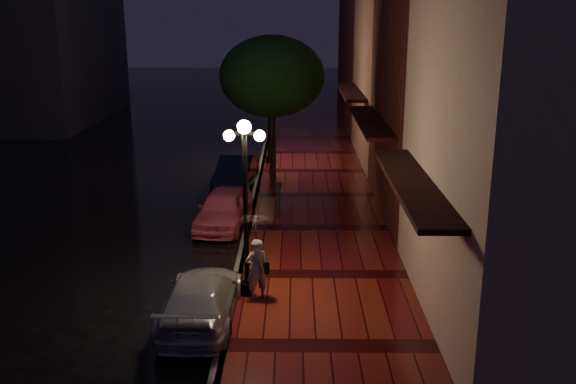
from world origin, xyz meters
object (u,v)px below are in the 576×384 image
(streetlamp_far, at_px, (269,109))
(woman_with_umbrella, at_px, (256,244))
(parking_meter, at_px, (279,196))
(silver_car, at_px, (201,299))
(streetlamp_near, at_px, (246,198))
(navy_car, at_px, (236,172))
(street_tree, at_px, (272,79))
(pink_car, at_px, (224,208))

(streetlamp_far, height_order, woman_with_umbrella, streetlamp_far)
(woman_with_umbrella, distance_m, parking_meter, 6.27)
(silver_car, distance_m, parking_meter, 7.33)
(streetlamp_near, bearing_deg, streetlamp_far, 90.00)
(navy_car, bearing_deg, street_tree, 29.10)
(navy_car, relative_size, woman_with_umbrella, 1.79)
(street_tree, height_order, parking_meter, street_tree)
(streetlamp_far, height_order, street_tree, street_tree)
(navy_car, bearing_deg, woman_with_umbrella, -77.41)
(street_tree, height_order, pink_car, street_tree)
(pink_car, bearing_deg, streetlamp_far, 89.03)
(street_tree, height_order, silver_car, street_tree)
(streetlamp_far, bearing_deg, street_tree, -85.09)
(streetlamp_near, height_order, pink_car, streetlamp_near)
(street_tree, relative_size, woman_with_umbrella, 2.72)
(silver_car, bearing_deg, streetlamp_near, -127.57)
(street_tree, relative_size, pink_car, 1.59)
(pink_car, xyz_separation_m, woman_with_umbrella, (1.42, -5.75, 0.94))
(silver_car, distance_m, woman_with_umbrella, 1.81)
(pink_car, distance_m, parking_meter, 1.89)
(street_tree, distance_m, pink_car, 6.73)
(street_tree, distance_m, silver_car, 12.77)
(streetlamp_near, xyz_separation_m, street_tree, (0.26, 10.99, 1.64))
(streetlamp_far, bearing_deg, parking_meter, -85.38)
(streetlamp_far, height_order, pink_car, streetlamp_far)
(streetlamp_near, distance_m, silver_car, 2.53)
(streetlamp_near, relative_size, streetlamp_far, 1.00)
(silver_car, bearing_deg, navy_car, -87.71)
(street_tree, xyz_separation_m, parking_meter, (0.39, -5.03, -3.34))
(streetlamp_far, distance_m, pink_car, 8.81)
(parking_meter, bearing_deg, pink_car, 176.18)
(parking_meter, bearing_deg, woman_with_umbrella, -111.89)
(street_tree, xyz_separation_m, woman_with_umbrella, (-0.01, -11.25, -2.68))
(streetlamp_near, xyz_separation_m, parking_meter, (0.65, 5.96, -1.70))
(navy_car, xyz_separation_m, silver_car, (0.23, -11.53, -0.05))
(streetlamp_near, bearing_deg, navy_car, 96.51)
(streetlamp_near, relative_size, pink_car, 1.18)
(streetlamp_near, bearing_deg, street_tree, 88.65)
(parking_meter, bearing_deg, silver_car, -120.85)
(silver_car, bearing_deg, street_tree, -94.52)
(streetlamp_near, xyz_separation_m, woman_with_umbrella, (0.25, -0.26, -1.04))
(silver_car, xyz_separation_m, woman_with_umbrella, (1.20, 0.93, 0.99))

